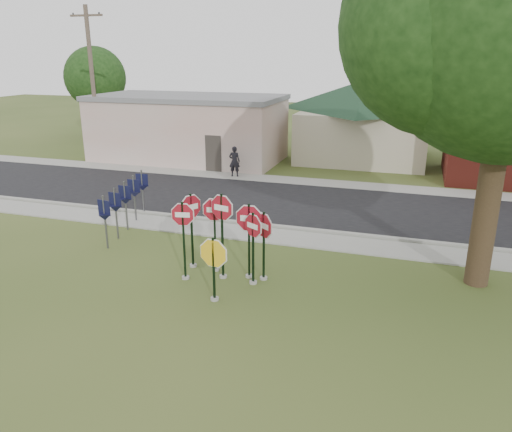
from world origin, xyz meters
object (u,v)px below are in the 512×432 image
(stop_sign_left, at_px, (183,230))
(utility_pole_near, at_px, (93,84))
(pedestrian, at_px, (234,161))
(stop_sign_yellow, at_px, (214,262))
(stop_sign_center, at_px, (222,223))

(stop_sign_left, relative_size, utility_pole_near, 0.28)
(utility_pole_near, relative_size, pedestrian, 5.51)
(stop_sign_yellow, bearing_deg, utility_pole_near, 133.09)
(utility_pole_near, height_order, pedestrian, utility_pole_near)
(stop_sign_center, height_order, stop_sign_yellow, stop_sign_center)
(stop_sign_center, relative_size, stop_sign_left, 1.09)
(pedestrian, bearing_deg, stop_sign_yellow, 99.66)
(stop_sign_center, bearing_deg, pedestrian, 108.65)
(utility_pole_near, bearing_deg, stop_sign_left, -47.87)
(stop_sign_left, xyz_separation_m, pedestrian, (-3.20, 13.19, -0.69))
(pedestrian, bearing_deg, stop_sign_left, 95.33)
(stop_sign_yellow, xyz_separation_m, utility_pole_near, (-14.24, 15.22, 3.77))
(utility_pole_near, bearing_deg, pedestrian, -5.84)
(stop_sign_left, distance_m, pedestrian, 13.59)
(pedestrian, bearing_deg, utility_pole_near, -14.17)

